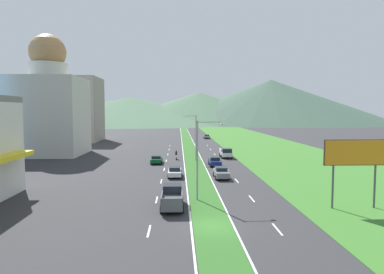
{
  "coord_description": "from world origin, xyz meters",
  "views": [
    {
      "loc": [
        -2.75,
        -27.3,
        9.4
      ],
      "look_at": [
        0.46,
        54.63,
        3.22
      ],
      "focal_mm": 32.16,
      "sensor_mm": 36.0,
      "label": 1
    }
  ],
  "objects_px": {
    "street_lamp_near": "(201,154)",
    "street_lamp_mid": "(194,135)",
    "car_3": "(215,161)",
    "pickup_truck_1": "(172,197)",
    "motorcycle_rider": "(176,156)",
    "billboard_roadside": "(355,156)",
    "pickup_truck_0": "(226,153)",
    "car_0": "(221,172)",
    "car_4": "(207,136)",
    "car_2": "(156,159)",
    "car_1": "(175,172)"
  },
  "relations": [
    {
      "from": "car_3",
      "to": "car_2",
      "type": "bearing_deg",
      "value": -107.99
    },
    {
      "from": "street_lamp_near",
      "to": "street_lamp_mid",
      "type": "relative_size",
      "value": 0.97
    },
    {
      "from": "car_3",
      "to": "car_1",
      "type": "bearing_deg",
      "value": -35.07
    },
    {
      "from": "pickup_truck_1",
      "to": "motorcycle_rider",
      "type": "height_order",
      "value": "pickup_truck_1"
    },
    {
      "from": "street_lamp_mid",
      "to": "motorcycle_rider",
      "type": "bearing_deg",
      "value": 146.75
    },
    {
      "from": "street_lamp_mid",
      "to": "motorcycle_rider",
      "type": "relative_size",
      "value": 4.34
    },
    {
      "from": "car_3",
      "to": "pickup_truck_0",
      "type": "distance_m",
      "value": 10.9
    },
    {
      "from": "car_3",
      "to": "pickup_truck_1",
      "type": "xyz_separation_m",
      "value": [
        -6.87,
        -25.35,
        0.2
      ]
    },
    {
      "from": "street_lamp_near",
      "to": "pickup_truck_0",
      "type": "relative_size",
      "value": 1.56
    },
    {
      "from": "car_1",
      "to": "car_2",
      "type": "xyz_separation_m",
      "value": [
        -3.46,
        12.99,
        -0.01
      ]
    },
    {
      "from": "car_2",
      "to": "motorcycle_rider",
      "type": "relative_size",
      "value": 2.33
    },
    {
      "from": "street_lamp_near",
      "to": "motorcycle_rider",
      "type": "relative_size",
      "value": 4.22
    },
    {
      "from": "car_2",
      "to": "pickup_truck_0",
      "type": "height_order",
      "value": "pickup_truck_0"
    },
    {
      "from": "billboard_roadside",
      "to": "car_0",
      "type": "relative_size",
      "value": 1.47
    },
    {
      "from": "street_lamp_near",
      "to": "pickup_truck_0",
      "type": "height_order",
      "value": "street_lamp_near"
    },
    {
      "from": "street_lamp_mid",
      "to": "car_2",
      "type": "height_order",
      "value": "street_lamp_mid"
    },
    {
      "from": "billboard_roadside",
      "to": "car_3",
      "type": "bearing_deg",
      "value": 111.85
    },
    {
      "from": "car_4",
      "to": "car_1",
      "type": "bearing_deg",
      "value": -8.47
    },
    {
      "from": "street_lamp_mid",
      "to": "pickup_truck_1",
      "type": "height_order",
      "value": "street_lamp_mid"
    },
    {
      "from": "street_lamp_near",
      "to": "car_3",
      "type": "xyz_separation_m",
      "value": [
        3.91,
        22.74,
        -4.13
      ]
    },
    {
      "from": "car_4",
      "to": "motorcycle_rider",
      "type": "xyz_separation_m",
      "value": [
        -10.13,
        -50.85,
        0.02
      ]
    },
    {
      "from": "pickup_truck_1",
      "to": "motorcycle_rider",
      "type": "bearing_deg",
      "value": -0.3
    },
    {
      "from": "street_lamp_mid",
      "to": "car_4",
      "type": "bearing_deg",
      "value": 82.82
    },
    {
      "from": "car_0",
      "to": "car_2",
      "type": "xyz_separation_m",
      "value": [
        -9.99,
        14.15,
        -0.05
      ]
    },
    {
      "from": "car_3",
      "to": "pickup_truck_1",
      "type": "relative_size",
      "value": 0.85
    },
    {
      "from": "car_1",
      "to": "car_2",
      "type": "relative_size",
      "value": 0.96
    },
    {
      "from": "car_3",
      "to": "motorcycle_rider",
      "type": "relative_size",
      "value": 2.29
    },
    {
      "from": "street_lamp_near",
      "to": "car_4",
      "type": "relative_size",
      "value": 1.8
    },
    {
      "from": "car_3",
      "to": "pickup_truck_1",
      "type": "distance_m",
      "value": 26.26
    },
    {
      "from": "street_lamp_mid",
      "to": "pickup_truck_1",
      "type": "bearing_deg",
      "value": -96.62
    },
    {
      "from": "street_lamp_mid",
      "to": "car_1",
      "type": "distance_m",
      "value": 16.49
    },
    {
      "from": "billboard_roadside",
      "to": "car_2",
      "type": "xyz_separation_m",
      "value": [
        -20.87,
        29.84,
        -4.42
      ]
    },
    {
      "from": "billboard_roadside",
      "to": "car_1",
      "type": "xyz_separation_m",
      "value": [
        -17.42,
        16.85,
        -4.41
      ]
    },
    {
      "from": "car_4",
      "to": "car_3",
      "type": "bearing_deg",
      "value": -3.34
    },
    {
      "from": "street_lamp_mid",
      "to": "pickup_truck_0",
      "type": "bearing_deg",
      "value": 34.3
    },
    {
      "from": "car_1",
      "to": "pickup_truck_0",
      "type": "bearing_deg",
      "value": -26.82
    },
    {
      "from": "car_3",
      "to": "car_0",
      "type": "bearing_deg",
      "value": -1.3
    },
    {
      "from": "car_2",
      "to": "pickup_truck_1",
      "type": "relative_size",
      "value": 0.86
    },
    {
      "from": "car_2",
      "to": "car_0",
      "type": "bearing_deg",
      "value": -144.78
    },
    {
      "from": "billboard_roadside",
      "to": "car_4",
      "type": "relative_size",
      "value": 1.43
    },
    {
      "from": "car_0",
      "to": "car_4",
      "type": "distance_m",
      "value": 69.9
    },
    {
      "from": "pickup_truck_0",
      "to": "billboard_roadside",
      "type": "bearing_deg",
      "value": 11.17
    },
    {
      "from": "street_lamp_mid",
      "to": "car_3",
      "type": "xyz_separation_m",
      "value": [
        3.25,
        -5.87,
        -4.22
      ]
    },
    {
      "from": "car_2",
      "to": "car_3",
      "type": "relative_size",
      "value": 1.02
    },
    {
      "from": "street_lamp_near",
      "to": "pickup_truck_1",
      "type": "height_order",
      "value": "street_lamp_near"
    },
    {
      "from": "car_0",
      "to": "car_1",
      "type": "height_order",
      "value": "car_0"
    },
    {
      "from": "car_3",
      "to": "car_4",
      "type": "relative_size",
      "value": 0.98
    },
    {
      "from": "car_4",
      "to": "pickup_truck_0",
      "type": "height_order",
      "value": "pickup_truck_0"
    },
    {
      "from": "car_1",
      "to": "car_4",
      "type": "bearing_deg",
      "value": -8.47
    },
    {
      "from": "street_lamp_mid",
      "to": "car_4",
      "type": "height_order",
      "value": "street_lamp_mid"
    }
  ]
}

